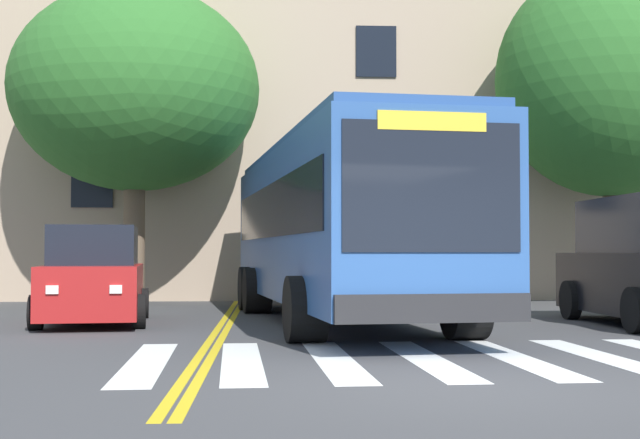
# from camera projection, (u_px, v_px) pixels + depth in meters

# --- Properties ---
(ground_plane) EXTENTS (120.00, 120.00, 0.00)m
(ground_plane) POSITION_uv_depth(u_px,v_px,m) (468.00, 386.00, 8.84)
(ground_plane) COLOR #424244
(crosswalk) EXTENTS (8.62, 4.58, 0.01)m
(crosswalk) POSITION_uv_depth(u_px,v_px,m) (470.00, 358.00, 11.09)
(crosswalk) COLOR white
(crosswalk) RESTS_ON ground
(lane_line_yellow_inner) EXTENTS (0.12, 36.00, 0.01)m
(lane_line_yellow_inner) POSITION_uv_depth(u_px,v_px,m) (238.00, 299.00, 24.87)
(lane_line_yellow_inner) COLOR gold
(lane_line_yellow_inner) RESTS_ON ground
(lane_line_yellow_outer) EXTENTS (0.12, 36.00, 0.01)m
(lane_line_yellow_outer) POSITION_uv_depth(u_px,v_px,m) (244.00, 299.00, 24.88)
(lane_line_yellow_outer) COLOR gold
(lane_line_yellow_outer) RESTS_ON ground
(city_bus) EXTENTS (4.07, 12.06, 3.35)m
(city_bus) POSITION_uv_depth(u_px,v_px,m) (337.00, 225.00, 16.92)
(city_bus) COLOR #2D5699
(city_bus) RESTS_ON ground
(car_red_near_lane) EXTENTS (2.28, 4.13, 1.81)m
(car_red_near_lane) POSITION_uv_depth(u_px,v_px,m) (94.00, 278.00, 16.48)
(car_red_near_lane) COLOR #AD1E1E
(car_red_near_lane) RESTS_ON ground
(street_tree_curbside_large) EXTENTS (8.19, 8.18, 8.65)m
(street_tree_curbside_large) POSITION_uv_depth(u_px,v_px,m) (611.00, 80.00, 22.44)
(street_tree_curbside_large) COLOR #4C3D2D
(street_tree_curbside_large) RESTS_ON ground
(street_tree_curbside_small) EXTENTS (7.72, 8.03, 7.89)m
(street_tree_curbside_small) POSITION_uv_depth(u_px,v_px,m) (135.00, 90.00, 22.18)
(street_tree_curbside_small) COLOR brown
(street_tree_curbside_small) RESTS_ON ground
(building_facade) EXTENTS (28.57, 8.87, 12.80)m
(building_facade) POSITION_uv_depth(u_px,v_px,m) (241.00, 92.00, 28.40)
(building_facade) COLOR tan
(building_facade) RESTS_ON ground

